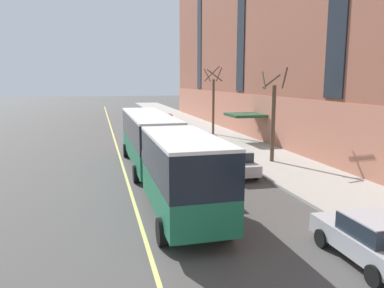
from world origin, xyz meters
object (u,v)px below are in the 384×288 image
Objects in this scene: parked_car_silver_0 at (184,132)px; parked_car_silver_1 at (235,162)px; parked_car_navy_6 at (203,144)px; street_tree_far_downtown at (213,100)px; street_tree_far_uptown at (273,116)px; parked_car_red_4 at (165,120)px; parked_car_silver_5 at (371,239)px; city_bus at (158,147)px.

parked_car_silver_0 and parked_car_silver_1 have the same top height.
parked_car_navy_6 is 0.68× the size of street_tree_far_downtown.
parked_car_silver_1 is 16.92m from street_tree_far_downtown.
street_tree_far_uptown reaches higher than parked_car_navy_6.
parked_car_red_4 and parked_car_silver_5 have the same top height.
parked_car_silver_5 is 28.47m from street_tree_far_downtown.
parked_car_navy_6 is (-0.01, -6.86, -0.00)m from parked_car_silver_0.
parked_car_navy_6 is at bearing -111.79° from street_tree_far_downtown.
parked_car_red_4 is 18.38m from parked_car_navy_6.
parked_car_silver_0 and parked_car_red_4 have the same top height.
street_tree_far_uptown reaches higher than city_bus.
parked_car_red_4 is at bearing 79.08° from city_bus.
street_tree_far_downtown is (3.53, -9.10, 2.97)m from parked_car_red_4.
parked_car_silver_5 is (0.13, -11.84, -0.00)m from parked_car_silver_1.
city_bus reaches higher than parked_car_silver_0.
parked_car_silver_0 is 12.28m from street_tree_far_uptown.
parked_car_silver_0 is at bearing 89.93° from parked_car_navy_6.
city_bus is at bearing 114.48° from parked_car_silver_5.
city_bus is 19.13m from street_tree_far_downtown.
parked_car_silver_0 is 5.33m from street_tree_far_downtown.
parked_car_silver_5 is at bearing -103.97° from street_tree_far_uptown.
city_bus is 15.44m from parked_car_silver_0.
street_tree_far_uptown is (3.68, 2.40, 2.52)m from parked_car_silver_1.
parked_car_silver_5 and parked_car_navy_6 have the same top height.
parked_car_silver_1 is at bearing -89.60° from parked_car_navy_6.
street_tree_far_uptown is (3.54, 14.24, 2.52)m from parked_car_silver_5.
parked_car_red_4 is at bearing 111.19° from street_tree_far_downtown.
parked_car_red_4 is (5.04, 26.12, -1.31)m from city_bus.
parked_car_silver_5 is at bearing -97.16° from street_tree_far_downtown.
city_bus is 2.72× the size of street_tree_far_downtown.
parked_car_silver_5 is (5.04, -11.07, -1.31)m from city_bus.
street_tree_far_uptown is (3.54, -22.95, 2.52)m from parked_car_red_4.
parked_car_silver_0 and parked_car_navy_6 have the same top height.
parked_car_navy_6 is at bearing 57.89° from city_bus.
street_tree_far_downtown is at bearing 33.21° from parked_car_silver_0.
parked_car_silver_0 is 1.11× the size of parked_car_silver_5.
city_bus is at bearing -108.44° from parked_car_silver_0.
street_tree_far_downtown reaches higher than parked_car_silver_1.
street_tree_far_uptown is at bearing -89.95° from street_tree_far_downtown.
street_tree_far_downtown reaches higher than parked_car_red_4.
parked_car_red_4 is at bearing 89.43° from parked_car_navy_6.
city_bus is 4.54× the size of parked_car_silver_5.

